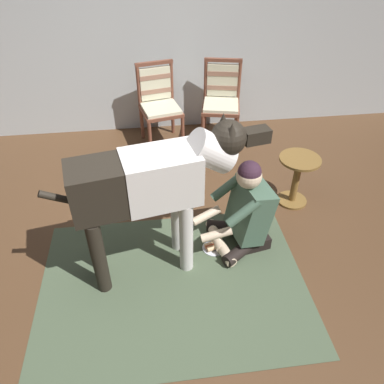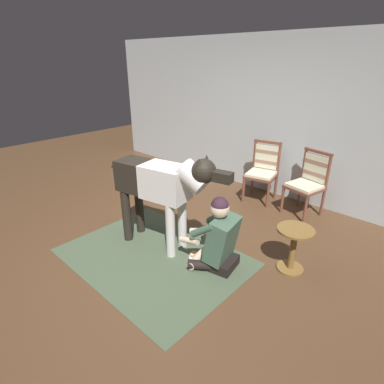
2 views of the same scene
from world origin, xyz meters
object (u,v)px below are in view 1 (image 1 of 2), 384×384
Objects in this scene: large_dog at (154,184)px; hot_dog_on_plate at (214,246)px; person_sitting_on_floor at (244,212)px; round_side_table at (297,176)px; dining_chair_left_of_pair at (159,100)px; dining_chair_right_of_pair at (221,97)px.

large_dog reaches higher than hot_dog_on_plate.
person_sitting_on_floor is 1.64× the size of round_side_table.
large_dog reaches higher than person_sitting_on_floor.
dining_chair_left_of_pair is 1.95m from round_side_table.
round_side_table is (1.27, -1.46, -0.23)m from dining_chair_left_of_pair.
dining_chair_left_of_pair is at bearing 99.87° from hot_dog_on_plate.
person_sitting_on_floor is 0.52× the size of large_dog.
dining_chair_left_of_pair is 2.07m from person_sitting_on_floor.
large_dog is (-0.14, -2.12, 0.30)m from dining_chair_left_of_pair.
person_sitting_on_floor is 4.16× the size of hot_dog_on_plate.
round_side_table is (1.42, 0.66, -0.53)m from large_dog.
large_dog is 3.17× the size of round_side_table.
round_side_table is (0.92, 0.56, 0.29)m from hot_dog_on_plate.
dining_chair_left_of_pair and dining_chair_right_of_pair have the same top height.
dining_chair_right_of_pair reaches higher than round_side_table.
dining_chair_left_of_pair is 1.85× the size of round_side_table.
dining_chair_left_of_pair reaches higher than hot_dog_on_plate.
person_sitting_on_floor is (-0.17, -1.97, -0.18)m from dining_chair_right_of_pair.
hot_dog_on_plate is at bearing -80.13° from dining_chair_left_of_pair.
dining_chair_right_of_pair is at bearing 85.12° from person_sitting_on_floor.
dining_chair_left_of_pair is at bearing 180.00° from dining_chair_right_of_pair.
dining_chair_left_of_pair reaches higher than person_sitting_on_floor.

